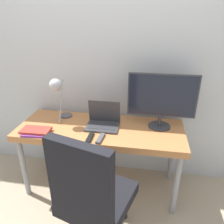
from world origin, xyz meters
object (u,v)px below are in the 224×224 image
(monitor, at_px, (162,98))
(book_stack, at_px, (36,131))
(laptop, at_px, (103,122))
(desk_lamp, at_px, (57,91))
(office_chair, at_px, (91,195))

(monitor, distance_m, book_stack, 1.17)
(laptop, distance_m, monitor, 0.58)
(laptop, bearing_deg, monitor, 8.82)
(monitor, bearing_deg, desk_lamp, -175.25)
(laptop, height_order, book_stack, laptop)
(desk_lamp, bearing_deg, laptop, -0.35)
(monitor, xyz_separation_m, desk_lamp, (-0.95, -0.08, 0.05))
(laptop, distance_m, office_chair, 0.76)
(desk_lamp, bearing_deg, book_stack, -121.99)
(laptop, height_order, office_chair, office_chair)
(laptop, bearing_deg, book_stack, -158.18)
(laptop, relative_size, office_chair, 0.29)
(office_chair, height_order, book_stack, office_chair)
(office_chair, bearing_deg, desk_lamp, 123.82)
(laptop, height_order, monitor, monitor)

